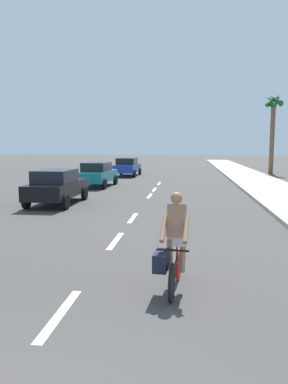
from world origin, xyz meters
name	(u,v)px	position (x,y,z in m)	size (l,w,h in m)	color
ground_plane	(155,189)	(0.00, 20.00, 0.00)	(160.00, 160.00, 0.00)	#423F3D
sidewalk_strip	(266,186)	(6.97, 22.00, 0.07)	(3.60, 80.00, 0.14)	#B2ADA3
lane_stripe_1	(60,314)	(0.00, 3.55, 0.00)	(0.16, 1.80, 0.01)	white
lane_stripe_2	(116,241)	(0.00, 7.98, 0.00)	(0.16, 1.80, 0.01)	white
lane_stripe_3	(133,218)	(0.00, 11.18, 0.00)	(0.16, 1.80, 0.01)	white
lane_stripe_4	(150,196)	(0.00, 17.03, 0.00)	(0.16, 1.80, 0.01)	white
lane_stripe_5	(154,190)	(0.00, 19.74, 0.00)	(0.16, 1.80, 0.01)	white
lane_stripe_6	(159,183)	(0.00, 23.24, 0.00)	(0.16, 1.80, 0.01)	white
cyclist	(173,246)	(1.73, 4.73, 0.83)	(0.63, 1.71, 1.82)	black
parked_car_black	(57,186)	(-3.87, 13.86, 0.84)	(1.89, 4.06, 1.57)	black
parked_car_teal	(97,174)	(-3.79, 20.88, 0.84)	(2.01, 4.05, 1.57)	#14727A
parked_car_blue	(127,166)	(-3.22, 29.04, 0.84)	(1.99, 4.15, 1.57)	#1E389E
palm_tree_distant	(273,114)	(9.72, 33.35, 5.54)	(1.91, 1.75, 7.44)	brown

